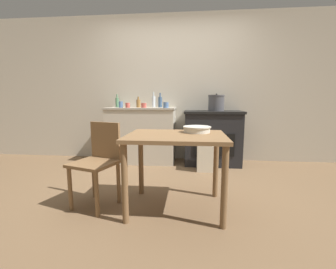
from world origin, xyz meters
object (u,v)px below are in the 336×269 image
(stock_pot, at_px, (216,103))
(bottle_center_left, at_px, (160,102))
(cup_mid_right, at_px, (128,105))
(cup_center, at_px, (166,105))
(bottle_left, at_px, (138,103))
(bottle_mid_left, at_px, (154,101))
(cup_right, at_px, (121,104))
(stove, at_px, (212,137))
(work_table, at_px, (176,147))
(flour_sack, at_px, (206,158))
(mixing_bowl_large, at_px, (197,129))
(cup_center_right, at_px, (144,105))
(bottle_far_left, at_px, (117,102))
(chair, at_px, (98,160))

(stock_pot, distance_m, bottle_center_left, 0.95)
(stock_pot, distance_m, cup_mid_right, 1.47)
(stock_pot, relative_size, bottle_center_left, 1.15)
(cup_center, bearing_deg, bottle_left, 156.36)
(bottle_mid_left, height_order, cup_right, bottle_mid_left)
(stove, xyz_separation_m, work_table, (-0.51, -1.67, 0.18))
(work_table, relative_size, flour_sack, 2.34)
(flour_sack, xyz_separation_m, bottle_left, (-1.14, 0.49, 0.82))
(work_table, xyz_separation_m, flour_sack, (0.38, 1.24, -0.43))
(mixing_bowl_large, bearing_deg, cup_center_right, 121.16)
(cup_center_right, height_order, cup_right, cup_right)
(cup_mid_right, relative_size, cup_right, 0.78)
(stock_pot, bearing_deg, work_table, -108.16)
(bottle_center_left, relative_size, cup_center_right, 2.80)
(work_table, bearing_deg, stock_pot, 71.84)
(work_table, distance_m, bottle_center_left, 1.87)
(mixing_bowl_large, height_order, cup_mid_right, cup_mid_right)
(bottle_far_left, distance_m, cup_right, 0.26)
(flour_sack, distance_m, cup_center, 1.06)
(chair, height_order, cup_center, cup_center)
(mixing_bowl_large, xyz_separation_m, bottle_mid_left, (-0.71, 1.61, 0.27))
(chair, height_order, cup_right, cup_right)
(flour_sack, distance_m, bottle_center_left, 1.27)
(stove, xyz_separation_m, bottle_far_left, (-1.67, 0.14, 0.59))
(cup_center, bearing_deg, cup_mid_right, 177.09)
(work_table, height_order, mixing_bowl_large, mixing_bowl_large)
(stock_pot, bearing_deg, cup_center_right, -173.20)
(work_table, height_order, cup_center_right, cup_center_right)
(bottle_far_left, distance_m, cup_mid_right, 0.37)
(stock_pot, xyz_separation_m, bottle_far_left, (-1.72, 0.11, 0.01))
(bottle_mid_left, xyz_separation_m, cup_center, (0.24, -0.26, -0.06))
(stove, relative_size, chair, 1.12)
(bottle_far_left, bearing_deg, stove, -4.67)
(mixing_bowl_large, bearing_deg, cup_center, 109.01)
(bottle_mid_left, relative_size, cup_right, 2.56)
(stock_pot, distance_m, bottle_mid_left, 1.07)
(cup_center, bearing_deg, flour_sack, -23.17)
(flour_sack, relative_size, bottle_mid_left, 1.51)
(mixing_bowl_large, relative_size, bottle_mid_left, 1.08)
(bottle_mid_left, xyz_separation_m, bottle_center_left, (0.11, 0.01, -0.01))
(work_table, bearing_deg, flour_sack, 73.15)
(bottle_mid_left, bearing_deg, bottle_far_left, 177.82)
(flour_sack, xyz_separation_m, cup_mid_right, (-1.28, 0.31, 0.79))
(stove, bearing_deg, bottle_far_left, 175.33)
(flour_sack, height_order, bottle_mid_left, bottle_mid_left)
(work_table, xyz_separation_m, cup_center_right, (-0.64, 1.55, 0.36))
(stove, bearing_deg, bottle_mid_left, 173.73)
(work_table, height_order, stock_pot, stock_pot)
(stove, bearing_deg, bottle_left, 176.78)
(mixing_bowl_large, bearing_deg, bottle_left, 121.68)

